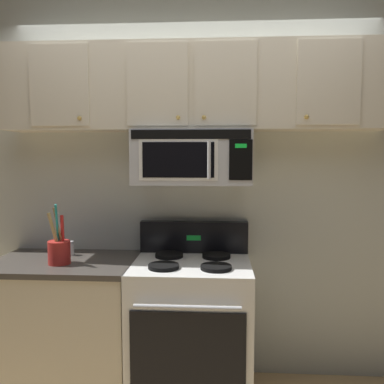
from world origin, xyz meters
The scene contains 7 objects.
back_wall centered at (0.00, 0.79, 1.35)m, with size 5.20×0.10×2.70m, color silver.
stove_range centered at (0.00, 0.42, 0.47)m, with size 0.76×0.69×1.12m.
over_range_microwave centered at (0.00, 0.54, 1.58)m, with size 0.76×0.43×0.35m.
upper_cabinets centered at (0.00, 0.57, 2.02)m, with size 2.50×0.36×0.55m.
counter_segment centered at (-0.84, 0.43, 0.45)m, with size 0.93×0.65×0.90m.
utensil_crock_red centered at (-0.84, 0.34, 0.99)m, with size 0.14×0.14×0.39m.
salt_shaker centered at (-0.84, 0.56, 0.95)m, with size 0.05×0.05×0.10m.
Camera 1 is at (0.17, -2.15, 1.60)m, focal length 38.33 mm.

